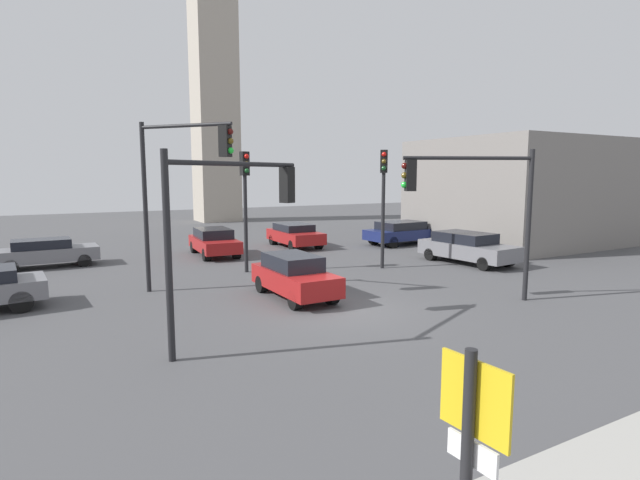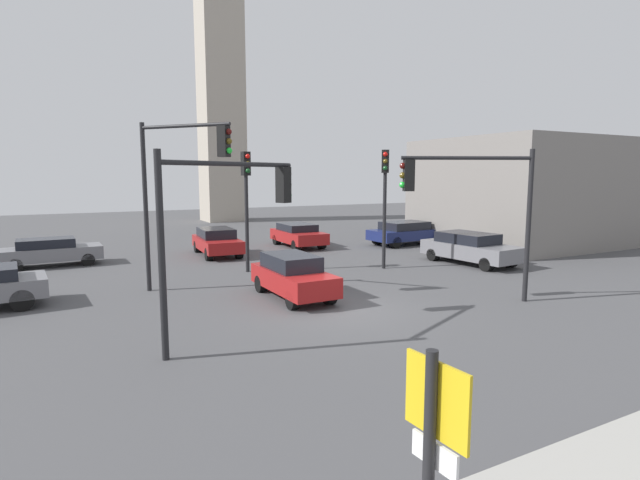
{
  "view_description": "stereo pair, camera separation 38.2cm",
  "coord_description": "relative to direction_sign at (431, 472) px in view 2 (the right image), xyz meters",
  "views": [
    {
      "loc": [
        -7.88,
        -12.58,
        4.15
      ],
      "look_at": [
        1.35,
        4.02,
        1.65
      ],
      "focal_mm": 27.55,
      "sensor_mm": 36.0,
      "label": 1
    },
    {
      "loc": [
        -7.55,
        -12.76,
        4.15
      ],
      "look_at": [
        1.35,
        4.02,
        1.65
      ],
      "focal_mm": 27.55,
      "sensor_mm": 36.0,
      "label": 2
    }
  ],
  "objects": [
    {
      "name": "car_4",
      "position": [
        4.65,
        22.21,
        -1.05
      ],
      "size": [
        2.07,
        4.38,
        1.41
      ],
      "rotation": [
        0.0,
        0.0,
        -1.63
      ],
      "color": "maroon",
      "rests_on": "ground_plane"
    },
    {
      "name": "car_0",
      "position": [
        -3.02,
        22.71,
        -1.1
      ],
      "size": [
        4.29,
        1.89,
        1.3
      ],
      "rotation": [
        0.0,
        0.0,
        0.04
      ],
      "color": "slate",
      "rests_on": "ground_plane"
    },
    {
      "name": "direction_sign",
      "position": [
        0.0,
        0.0,
        0.0
      ],
      "size": [
        0.15,
        0.68,
        2.66
      ],
      "rotation": [
        0.0,
        0.0,
        0.06
      ],
      "color": "black",
      "rests_on": "ground_plane"
    },
    {
      "name": "traffic_light_1",
      "position": [
        9.15,
        8.92,
        1.8
      ],
      "size": [
        4.0,
        1.95,
        5.0
      ],
      "rotation": [
        0.0,
        0.0,
        2.71
      ],
      "color": "black",
      "rests_on": "ground_plane"
    },
    {
      "name": "car_5",
      "position": [
        14.52,
        14.13,
        -1.02
      ],
      "size": [
        2.39,
        4.83,
        1.46
      ],
      "rotation": [
        0.0,
        0.0,
        -1.49
      ],
      "color": "slate",
      "rests_on": "ground_plane"
    },
    {
      "name": "ground_plane",
      "position": [
        5.05,
        9.95,
        -1.79
      ],
      "size": [
        95.84,
        95.84,
        0.0
      ],
      "primitive_type": "plane",
      "color": "#4C4C4F"
    },
    {
      "name": "traffic_light_0",
      "position": [
        10.23,
        15.06,
        1.88
      ],
      "size": [
        0.45,
        0.49,
        5.27
      ],
      "rotation": [
        0.0,
        0.0,
        -2.2
      ],
      "color": "black",
      "rests_on": "ground_plane"
    },
    {
      "name": "car_6",
      "position": [
        9.76,
        23.04,
        -1.07
      ],
      "size": [
        2.01,
        4.25,
        1.34
      ],
      "rotation": [
        0.0,
        0.0,
        -1.59
      ],
      "color": "maroon",
      "rests_on": "ground_plane"
    },
    {
      "name": "traffic_light_4",
      "position": [
        1.32,
        9.12,
        1.61
      ],
      "size": [
        4.02,
        1.91,
        4.72
      ],
      "rotation": [
        0.0,
        0.0,
        0.42
      ],
      "color": "black",
      "rests_on": "ground_plane"
    },
    {
      "name": "traffic_light_3",
      "position": [
        1.19,
        14.29,
        2.5
      ],
      "size": [
        2.43,
        2.92,
        5.99
      ],
      "rotation": [
        0.0,
        0.0,
        -0.88
      ],
      "color": "black",
      "rests_on": "ground_plane"
    },
    {
      "name": "building_flank",
      "position": [
        22.77,
        17.98,
        1.35
      ],
      "size": [
        10.92,
        9.48,
        6.29
      ],
      "primitive_type": "cube",
      "color": "gray",
      "rests_on": "ground_plane"
    },
    {
      "name": "skyline_tower",
      "position": [
        10.9,
        41.55,
        9.83
      ],
      "size": [
        3.57,
        3.57,
        23.23
      ],
      "primitive_type": "cube",
      "color": "#A89E8E",
      "rests_on": "ground_plane"
    },
    {
      "name": "car_3",
      "position": [
        15.93,
        20.76,
        -1.04
      ],
      "size": [
        4.83,
        2.26,
        1.4
      ],
      "rotation": [
        0.0,
        0.0,
        0.05
      ],
      "color": "navy",
      "rests_on": "ground_plane"
    },
    {
      "name": "traffic_light_2",
      "position": [
        4.55,
        17.17,
        1.8
      ],
      "size": [
        0.35,
        0.48,
        5.15
      ],
      "rotation": [
        0.0,
        0.0,
        -1.45
      ],
      "color": "black",
      "rests_on": "ground_plane"
    },
    {
      "name": "car_1",
      "position": [
        4.38,
        12.14,
        -1.03
      ],
      "size": [
        1.64,
        3.92,
        1.48
      ],
      "rotation": [
        0.0,
        0.0,
        -1.56
      ],
      "color": "maroon",
      "rests_on": "ground_plane"
    }
  ]
}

